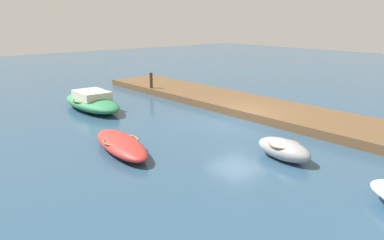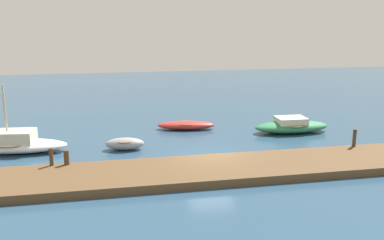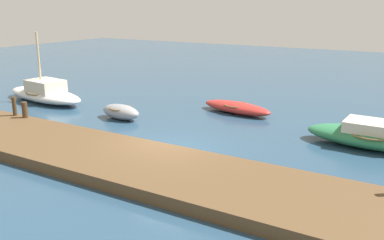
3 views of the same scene
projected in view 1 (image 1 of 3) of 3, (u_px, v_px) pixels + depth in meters
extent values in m
plane|color=navy|center=(237.00, 121.00, 18.64)|extent=(84.00, 84.00, 0.00)
cube|color=brown|center=(268.00, 110.00, 20.05)|extent=(26.31, 3.83, 0.40)
ellipsoid|color=#2D7A4C|center=(92.00, 103.00, 20.80)|extent=(5.25, 2.09, 0.78)
torus|color=olive|center=(91.00, 99.00, 20.74)|extent=(2.08, 2.08, 0.07)
cube|color=beige|center=(92.00, 95.00, 20.62)|extent=(2.05, 1.52, 0.44)
ellipsoid|color=#939399|center=(284.00, 149.00, 13.53)|extent=(2.38, 1.27, 0.72)
torus|color=olive|center=(284.00, 144.00, 13.48)|extent=(1.22, 1.22, 0.07)
ellipsoid|color=#B72D28|center=(121.00, 144.00, 14.29)|extent=(4.19, 1.93, 0.59)
torus|color=olive|center=(121.00, 140.00, 14.25)|extent=(1.55, 1.55, 0.07)
cylinder|color=#47331E|center=(151.00, 80.00, 24.96)|extent=(0.21, 0.21, 1.02)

